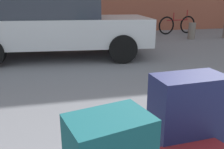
{
  "coord_description": "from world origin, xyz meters",
  "views": [
    {
      "loc": [
        -0.49,
        -0.94,
        1.39
      ],
      "look_at": [
        0.0,
        1.2,
        0.69
      ],
      "focal_mm": 38.21,
      "sensor_mm": 36.0,
      "label": 1
    }
  ],
  "objects_px": {
    "suitcase_navy_center": "(186,125)",
    "bollard_kerb_mid": "(192,31)",
    "bicycle_leaning": "(177,25)",
    "parked_car": "(57,26)",
    "bollard_kerb_near": "(152,32)"
  },
  "relations": [
    {
      "from": "suitcase_navy_center",
      "to": "bollard_kerb_mid",
      "type": "xyz_separation_m",
      "value": [
        3.97,
        6.57,
        -0.36
      ]
    },
    {
      "from": "bollard_kerb_mid",
      "to": "bicycle_leaning",
      "type": "bearing_deg",
      "value": 83.65
    },
    {
      "from": "parked_car",
      "to": "bicycle_leaning",
      "type": "relative_size",
      "value": 2.54
    },
    {
      "from": "parked_car",
      "to": "bollard_kerb_mid",
      "type": "distance_m",
      "value": 5.0
    },
    {
      "from": "suitcase_navy_center",
      "to": "bollard_kerb_near",
      "type": "bearing_deg",
      "value": 65.91
    },
    {
      "from": "bollard_kerb_near",
      "to": "parked_car",
      "type": "bearing_deg",
      "value": -152.15
    },
    {
      "from": "bicycle_leaning",
      "to": "bollard_kerb_near",
      "type": "height_order",
      "value": "bicycle_leaning"
    },
    {
      "from": "bicycle_leaning",
      "to": "suitcase_navy_center",
      "type": "bearing_deg",
      "value": -117.37
    },
    {
      "from": "bollard_kerb_near",
      "to": "suitcase_navy_center",
      "type": "bearing_deg",
      "value": -110.44
    },
    {
      "from": "bicycle_leaning",
      "to": "bollard_kerb_near",
      "type": "distance_m",
      "value": 2.19
    },
    {
      "from": "bollard_kerb_near",
      "to": "bollard_kerb_mid",
      "type": "relative_size",
      "value": 1.0
    },
    {
      "from": "bollard_kerb_mid",
      "to": "suitcase_navy_center",
      "type": "bearing_deg",
      "value": -121.14
    },
    {
      "from": "bollard_kerb_mid",
      "to": "parked_car",
      "type": "bearing_deg",
      "value": -160.37
    },
    {
      "from": "bicycle_leaning",
      "to": "bollard_kerb_mid",
      "type": "height_order",
      "value": "bicycle_leaning"
    },
    {
      "from": "suitcase_navy_center",
      "to": "bollard_kerb_near",
      "type": "height_order",
      "value": "suitcase_navy_center"
    }
  ]
}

